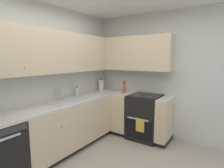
# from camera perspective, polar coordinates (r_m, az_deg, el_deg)

# --- Properties ---
(wall_back) EXTENTS (3.94, 0.05, 2.57)m
(wall_back) POSITION_cam_1_polar(r_m,az_deg,el_deg) (3.24, -23.60, 1.13)
(wall_back) COLOR silver
(wall_back) RESTS_ON ground_plane
(wall_right) EXTENTS (0.05, 3.26, 2.57)m
(wall_right) POSITION_cam_1_polar(r_m,az_deg,el_deg) (3.84, 17.01, 2.44)
(wall_right) COLOR silver
(wall_right) RESTS_ON ground_plane
(lower_cabinets_back) EXTENTS (1.82, 0.62, 0.86)m
(lower_cabinets_back) POSITION_cam_1_polar(r_m,az_deg,el_deg) (3.42, -13.86, -12.79)
(lower_cabinets_back) COLOR beige
(lower_cabinets_back) RESTS_ON ground_plane
(countertop_back) EXTENTS (3.03, 0.60, 0.03)m
(countertop_back) POSITION_cam_1_polar(r_m,az_deg,el_deg) (3.29, -14.11, -5.57)
(countertop_back) COLOR beige
(countertop_back) RESTS_ON lower_cabinets_back
(lower_cabinets_right) EXTENTS (0.62, 1.18, 0.86)m
(lower_cabinets_right) POSITION_cam_1_polar(r_m,az_deg,el_deg) (3.89, 8.21, -10.07)
(lower_cabinets_right) COLOR beige
(lower_cabinets_right) RESTS_ON ground_plane
(countertop_right) EXTENTS (0.60, 1.18, 0.03)m
(countertop_right) POSITION_cam_1_polar(r_m,az_deg,el_deg) (3.78, 8.33, -3.67)
(countertop_right) COLOR beige
(countertop_right) RESTS_ON lower_cabinets_right
(oven_range) EXTENTS (0.68, 0.62, 1.05)m
(oven_range) POSITION_cam_1_polar(r_m,az_deg,el_deg) (3.84, 10.46, -10.05)
(oven_range) COLOR black
(oven_range) RESTS_ON ground_plane
(upper_cabinets_back) EXTENTS (2.71, 0.34, 0.71)m
(upper_cabinets_back) POSITION_cam_1_polar(r_m,az_deg,el_deg) (3.21, -18.50, 9.57)
(upper_cabinets_back) COLOR beige
(upper_cabinets_right) EXTENTS (0.32, 1.73, 0.71)m
(upper_cabinets_right) POSITION_cam_1_polar(r_m,az_deg,el_deg) (3.93, 6.29, 9.58)
(upper_cabinets_right) COLOR beige
(sink) EXTENTS (0.68, 0.40, 0.10)m
(sink) POSITION_cam_1_polar(r_m,az_deg,el_deg) (3.28, -13.58, -5.99)
(sink) COLOR #B7B7BC
(sink) RESTS_ON countertop_back
(faucet) EXTENTS (0.07, 0.16, 0.25)m
(faucet) POSITION_cam_1_polar(r_m,az_deg,el_deg) (3.40, -16.03, -2.32)
(faucet) COLOR silver
(faucet) RESTS_ON countertop_back
(soap_bottle) EXTENTS (0.05, 0.05, 0.20)m
(soap_bottle) POSITION_cam_1_polar(r_m,az_deg,el_deg) (3.69, -11.04, -2.36)
(soap_bottle) COLOR silver
(soap_bottle) RESTS_ON countertop_back
(paper_towel_roll) EXTENTS (0.11, 0.11, 0.30)m
(paper_towel_roll) POSITION_cam_1_polar(r_m,az_deg,el_deg) (4.24, -3.50, -0.40)
(paper_towel_roll) COLOR white
(paper_towel_roll) RESTS_ON countertop_back
(oil_bottle) EXTENTS (0.07, 0.07, 0.27)m
(oil_bottle) POSITION_cam_1_polar(r_m,az_deg,el_deg) (3.90, 3.96, -1.09)
(oil_bottle) COLOR #BF4C3F
(oil_bottle) RESTS_ON countertop_right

